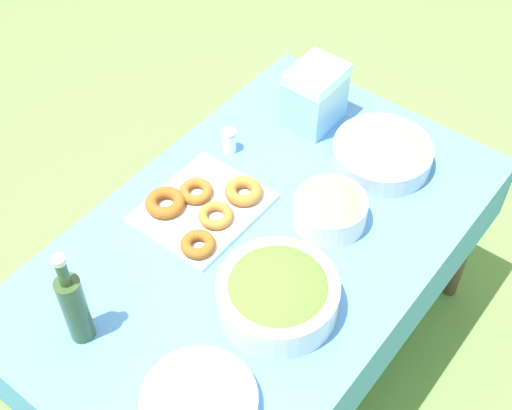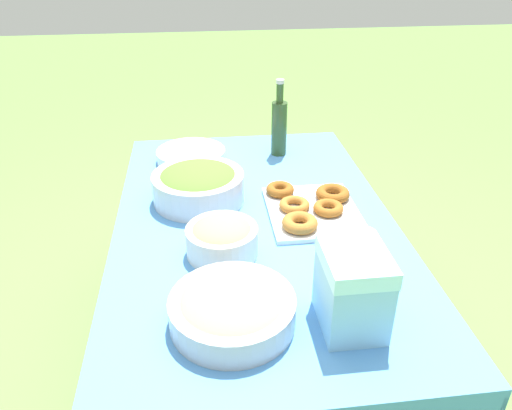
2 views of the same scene
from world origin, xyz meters
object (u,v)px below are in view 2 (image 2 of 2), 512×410
(plate_stack, at_px, (191,156))
(bread_bowl, at_px, (222,238))
(pasta_bowl, at_px, (232,308))
(donut_platter, at_px, (311,207))
(olive_oil_bottle, at_px, (279,126))
(cooler_box, at_px, (352,289))
(salad_bowl, at_px, (198,184))

(plate_stack, xyz_separation_m, bread_bowl, (0.67, 0.08, 0.03))
(pasta_bowl, xyz_separation_m, bread_bowl, (-0.29, -0.01, 0.01))
(donut_platter, height_order, olive_oil_bottle, olive_oil_bottle)
(plate_stack, bearing_deg, cooler_box, 20.42)
(cooler_box, bearing_deg, salad_bowl, -152.29)
(pasta_bowl, relative_size, bread_bowl, 1.47)
(salad_bowl, relative_size, plate_stack, 1.14)
(donut_platter, bearing_deg, pasta_bowl, -31.51)
(olive_oil_bottle, bearing_deg, bread_bowl, -21.89)
(donut_platter, distance_m, plate_stack, 0.61)
(plate_stack, bearing_deg, donut_platter, 40.01)
(bread_bowl, distance_m, cooler_box, 0.44)
(olive_oil_bottle, distance_m, bread_bowl, 0.76)
(olive_oil_bottle, height_order, bread_bowl, olive_oil_bottle)
(salad_bowl, bearing_deg, donut_platter, 70.28)
(plate_stack, distance_m, cooler_box, 1.07)
(bread_bowl, height_order, cooler_box, cooler_box)
(donut_platter, height_order, bread_bowl, bread_bowl)
(cooler_box, bearing_deg, donut_platter, 177.59)
(plate_stack, relative_size, bread_bowl, 1.32)
(bread_bowl, bearing_deg, olive_oil_bottle, 158.11)
(pasta_bowl, xyz_separation_m, cooler_box, (0.03, 0.28, 0.06))
(donut_platter, xyz_separation_m, bread_bowl, (0.20, -0.31, 0.03))
(cooler_box, bearing_deg, olive_oil_bottle, -179.67)
(bread_bowl, bearing_deg, salad_bowl, -169.66)
(olive_oil_bottle, distance_m, cooler_box, 1.03)
(pasta_bowl, height_order, bread_bowl, bread_bowl)
(donut_platter, relative_size, bread_bowl, 1.79)
(donut_platter, distance_m, olive_oil_bottle, 0.51)
(pasta_bowl, height_order, donut_platter, pasta_bowl)
(plate_stack, xyz_separation_m, cooler_box, (1.00, 0.37, 0.08))
(salad_bowl, distance_m, bread_bowl, 0.34)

